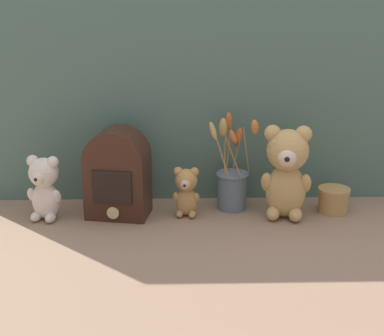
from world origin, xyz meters
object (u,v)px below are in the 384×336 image
object	(u,v)px
teddy_bear_medium	(44,187)
vintage_radio	(118,173)
teddy_bear_large	(286,170)
decorative_tin_tall	(333,200)
teddy_bear_small	(186,191)
flower_vase	(232,182)

from	to	relation	value
teddy_bear_medium	vintage_radio	distance (m)	0.22
teddy_bear_large	decorative_tin_tall	distance (m)	0.20
teddy_bear_small	flower_vase	size ratio (longest dim) A/B	0.51
teddy_bear_large	decorative_tin_tall	world-z (taller)	teddy_bear_large
teddy_bear_large	flower_vase	size ratio (longest dim) A/B	0.94
vintage_radio	flower_vase	bearing A→B (deg)	7.51
flower_vase	vintage_radio	world-z (taller)	flower_vase
teddy_bear_large	vintage_radio	bearing A→B (deg)	177.48
vintage_radio	decorative_tin_tall	xyz separation A→B (m)	(0.67, 0.01, -0.10)
vintage_radio	teddy_bear_small	bearing A→B (deg)	-2.46
teddy_bear_small	vintage_radio	size ratio (longest dim) A/B	0.57
teddy_bear_large	teddy_bear_small	bearing A→B (deg)	177.44
teddy_bear_medium	flower_vase	bearing A→B (deg)	7.19
teddy_bear_large	teddy_bear_small	size ratio (longest dim) A/B	1.84
teddy_bear_medium	vintage_radio	xyz separation A→B (m)	(0.22, 0.03, 0.03)
teddy_bear_large	flower_vase	distance (m)	0.18
teddy_bear_large	vintage_radio	world-z (taller)	teddy_bear_large
teddy_bear_small	flower_vase	distance (m)	0.16
teddy_bear_medium	flower_vase	size ratio (longest dim) A/B	0.65
vintage_radio	teddy_bear_medium	bearing A→B (deg)	-173.33
teddy_bear_medium	vintage_radio	bearing A→B (deg)	6.67
teddy_bear_medium	teddy_bear_small	distance (m)	0.43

